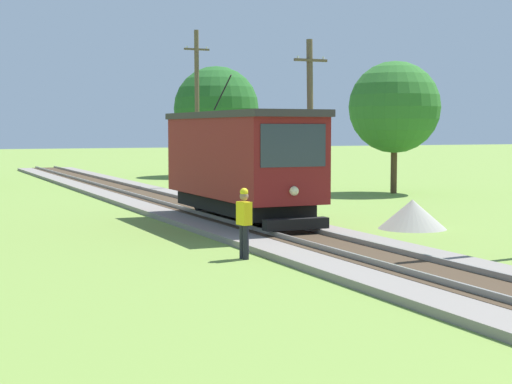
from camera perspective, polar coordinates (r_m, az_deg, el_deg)
name	(u,v)px	position (r m, az deg, el deg)	size (l,w,h in m)	color
red_tram	(240,160)	(27.05, -1.10, 2.25)	(2.60, 8.54, 4.79)	maroon
utility_pole_mid	(310,124)	(31.14, 3.86, 4.81)	(1.40, 0.47, 6.67)	brown
utility_pole_far	(197,109)	(43.04, -4.19, 5.90)	(1.40, 0.34, 8.45)	brown
gravel_pile	(412,214)	(26.73, 10.99, -1.55)	(2.22, 2.22, 0.96)	#9E998E
track_worker	(244,220)	(20.08, -0.85, -1.99)	(0.30, 0.42, 1.78)	black
tree_left_near	(216,109)	(55.66, -2.82, 5.89)	(5.84, 5.84, 7.54)	#4C3823
tree_left_far	(395,107)	(41.24, 9.77, 5.93)	(4.61, 4.61, 6.64)	#4C3823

